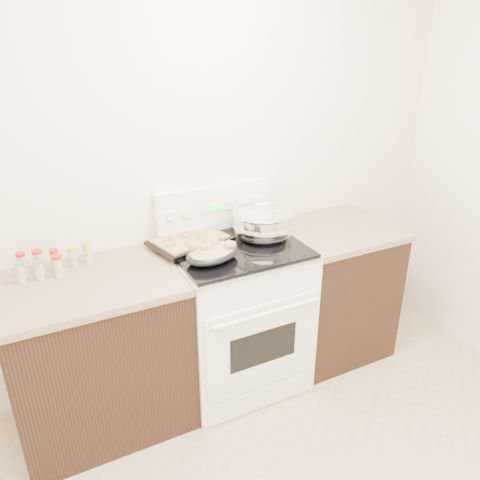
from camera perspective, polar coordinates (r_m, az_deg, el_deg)
room_shell at (r=1.14m, az=15.67°, el=4.16°), size 4.10×3.60×2.75m
counter_left at (r=2.75m, az=-16.64°, el=-13.08°), size 0.93×0.67×0.92m
counter_right at (r=3.29m, az=10.99°, el=-5.87°), size 0.73×0.67×0.92m
kitchen_range at (r=2.93m, az=-0.49°, el=-8.77°), size 0.78×0.73×1.22m
mixing_bowl at (r=2.79m, az=2.76°, el=1.95°), size 0.38×0.38×0.22m
roasting_pan at (r=2.52m, az=-3.39°, el=-1.51°), size 0.38×0.32×0.11m
baking_sheet at (r=2.75m, az=-6.22°, el=-0.02°), size 0.50×0.41×0.06m
wooden_spoon at (r=2.62m, az=-3.47°, el=-1.41°), size 0.04×0.25×0.04m
blue_ladle at (r=2.76m, az=4.01°, el=0.44°), size 0.18×0.23×0.09m
spice_jars at (r=2.62m, az=-22.29°, el=-2.59°), size 0.39×0.14×0.13m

